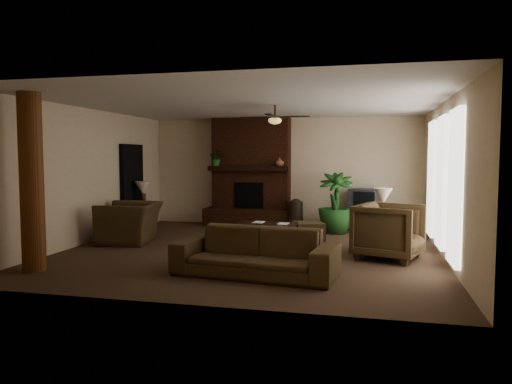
% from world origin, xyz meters
% --- Properties ---
extents(room_shell, '(7.00, 7.00, 7.00)m').
position_xyz_m(room_shell, '(0.00, 0.00, 1.40)').
color(room_shell, '#4F3827').
rests_on(room_shell, ground).
extents(fireplace, '(2.40, 0.70, 2.80)m').
position_xyz_m(fireplace, '(-0.80, 3.22, 1.16)').
color(fireplace, '#442012').
rests_on(fireplace, ground).
extents(windows, '(0.08, 3.65, 2.35)m').
position_xyz_m(windows, '(3.45, 0.20, 1.35)').
color(windows, white).
rests_on(windows, ground).
extents(log_column, '(0.36, 0.36, 2.80)m').
position_xyz_m(log_column, '(-2.95, -2.40, 1.40)').
color(log_column, brown).
rests_on(log_column, ground).
extents(doorway, '(0.10, 1.00, 2.10)m').
position_xyz_m(doorway, '(-3.44, 1.80, 1.05)').
color(doorway, black).
rests_on(doorway, ground).
extents(ceiling_fan, '(1.35, 1.35, 0.37)m').
position_xyz_m(ceiling_fan, '(0.40, 0.30, 2.53)').
color(ceiling_fan, '#302215').
rests_on(ceiling_fan, ceiling).
extents(sofa, '(2.53, 1.00, 0.96)m').
position_xyz_m(sofa, '(0.53, -1.90, 0.48)').
color(sofa, '#49361F').
rests_on(sofa, ground).
extents(armchair_left, '(1.04, 1.41, 1.12)m').
position_xyz_m(armchair_left, '(-2.70, 0.27, 0.56)').
color(armchair_left, '#49361F').
rests_on(armchair_left, ground).
extents(armchair_right, '(1.27, 1.31, 1.08)m').
position_xyz_m(armchair_right, '(2.55, -0.20, 0.54)').
color(armchair_right, '#49361F').
rests_on(armchair_right, ground).
extents(coffee_table, '(1.20, 0.70, 0.43)m').
position_xyz_m(coffee_table, '(0.15, 0.73, 0.37)').
color(coffee_table, black).
rests_on(coffee_table, ground).
extents(ottoman, '(0.78, 0.78, 0.40)m').
position_xyz_m(ottoman, '(0.94, 1.30, 0.20)').
color(ottoman, '#49361F').
rests_on(ottoman, ground).
extents(tv_stand, '(0.98, 0.81, 0.50)m').
position_xyz_m(tv_stand, '(2.03, 3.15, 0.25)').
color(tv_stand, '#B4B4B6').
rests_on(tv_stand, ground).
extents(tv, '(0.78, 0.70, 0.52)m').
position_xyz_m(tv, '(2.08, 3.14, 0.76)').
color(tv, '#3A3A3C').
rests_on(tv, tv_stand).
extents(floor_vase, '(0.34, 0.34, 0.77)m').
position_xyz_m(floor_vase, '(0.45, 2.79, 0.43)').
color(floor_vase, '#2E2319').
rests_on(floor_vase, ground).
extents(floor_plant, '(0.96, 1.51, 0.80)m').
position_xyz_m(floor_plant, '(1.42, 2.51, 0.40)').
color(floor_plant, '#245120').
rests_on(floor_plant, ground).
extents(side_table_left, '(0.52, 0.52, 0.55)m').
position_xyz_m(side_table_left, '(-3.15, 1.78, 0.28)').
color(side_table_left, black).
rests_on(side_table_left, ground).
extents(lamp_left, '(0.39, 0.39, 0.65)m').
position_xyz_m(lamp_left, '(-3.15, 1.78, 1.00)').
color(lamp_left, '#302215').
rests_on(lamp_left, side_table_left).
extents(side_table_right, '(0.56, 0.56, 0.55)m').
position_xyz_m(side_table_right, '(2.42, 0.61, 0.28)').
color(side_table_right, black).
rests_on(side_table_right, ground).
extents(lamp_right, '(0.43, 0.43, 0.65)m').
position_xyz_m(lamp_right, '(2.46, 0.61, 1.00)').
color(lamp_right, '#302215').
rests_on(lamp_right, side_table_right).
extents(mantel_plant, '(0.48, 0.51, 0.33)m').
position_xyz_m(mantel_plant, '(-1.63, 2.91, 1.72)').
color(mantel_plant, '#245120').
rests_on(mantel_plant, fireplace).
extents(mantel_vase, '(0.24, 0.25, 0.22)m').
position_xyz_m(mantel_vase, '(-0.00, 2.99, 1.67)').
color(mantel_vase, '#93543A').
rests_on(mantel_vase, fireplace).
extents(book_a, '(0.22, 0.05, 0.29)m').
position_xyz_m(book_a, '(-0.13, 0.73, 0.57)').
color(book_a, '#999999').
rests_on(book_a, coffee_table).
extents(book_b, '(0.21, 0.03, 0.29)m').
position_xyz_m(book_b, '(0.40, 0.63, 0.58)').
color(book_b, '#999999').
rests_on(book_b, coffee_table).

